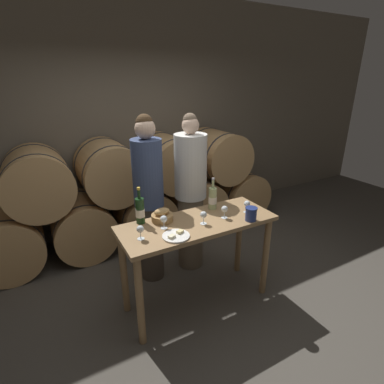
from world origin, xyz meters
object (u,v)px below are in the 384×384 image
at_px(wine_glass_left, 164,220).
at_px(wine_glass_far_right, 247,204).
at_px(tasting_table, 198,236).
at_px(wine_glass_center, 204,215).
at_px(person_right, 191,194).
at_px(wine_glass_right, 225,210).
at_px(person_left, 149,200).
at_px(bread_basket, 162,216).
at_px(cheese_plate, 176,236).
at_px(wine_bottle_white, 213,198).
at_px(wine_bottle_red, 140,211).
at_px(blue_crock, 251,213).
at_px(wine_glass_far_left, 140,230).

bearing_deg(wine_glass_left, wine_glass_far_right, -5.98).
distance_m(tasting_table, wine_glass_center, 0.25).
height_order(person_right, wine_glass_right, person_right).
relative_size(person_left, wine_glass_center, 14.91).
xyz_separation_m(bread_basket, cheese_plate, (-0.02, -0.32, -0.04)).
xyz_separation_m(bread_basket, wine_glass_left, (-0.04, -0.14, 0.04)).
bearing_deg(cheese_plate, wine_glass_far_right, 6.70).
bearing_deg(wine_bottle_white, wine_bottle_red, 176.08).
xyz_separation_m(wine_glass_right, wine_glass_far_right, (0.26, -0.00, 0.00)).
bearing_deg(wine_glass_center, blue_crock, -19.54).
relative_size(tasting_table, person_right, 0.81).
relative_size(cheese_plate, wine_glass_center, 1.89).
distance_m(tasting_table, wine_bottle_red, 0.59).
bearing_deg(wine_bottle_red, wine_bottle_white, -3.92).
relative_size(wine_bottle_red, wine_glass_right, 2.81).
distance_m(tasting_table, wine_glass_far_left, 0.62).
distance_m(tasting_table, wine_glass_right, 0.35).
bearing_deg(wine_glass_far_left, wine_glass_center, -1.68).
distance_m(wine_glass_center, wine_glass_far_right, 0.50).
bearing_deg(wine_bottle_white, wine_glass_center, -135.90).
height_order(wine_bottle_white, wine_glass_right, wine_bottle_white).
height_order(wine_bottle_red, bread_basket, wine_bottle_red).
distance_m(wine_bottle_white, cheese_plate, 0.67).
relative_size(wine_glass_far_left, wine_glass_right, 1.00).
bearing_deg(person_right, bread_basket, -140.62).
relative_size(tasting_table, wine_glass_far_right, 11.96).
bearing_deg(wine_bottle_white, wine_glass_left, -165.85).
distance_m(person_right, bread_basket, 0.70).
distance_m(person_left, wine_glass_right, 0.83).
relative_size(person_right, wine_glass_far_left, 14.76).
bearing_deg(person_left, bread_basket, -95.70).
relative_size(person_left, wine_bottle_red, 5.31).
xyz_separation_m(tasting_table, blue_crock, (0.44, -0.22, 0.23)).
xyz_separation_m(person_left, wine_glass_far_left, (-0.33, -0.66, 0.04)).
relative_size(wine_glass_far_left, wine_glass_far_right, 1.00).
bearing_deg(blue_crock, wine_glass_left, 162.37).
distance_m(bread_basket, cheese_plate, 0.33).
relative_size(person_right, cheese_plate, 7.80).
relative_size(bread_basket, cheese_plate, 0.85).
bearing_deg(wine_glass_right, wine_bottle_red, 158.36).
distance_m(tasting_table, wine_glass_left, 0.41).
distance_m(wine_bottle_red, blue_crock, 1.01).
height_order(tasting_table, wine_glass_far_left, wine_glass_far_left).
bearing_deg(wine_glass_right, wine_bottle_white, 85.53).
distance_m(wine_bottle_white, wine_glass_left, 0.62).
bearing_deg(bread_basket, cheese_plate, -93.18).
relative_size(wine_bottle_white, blue_crock, 2.56).
distance_m(wine_glass_right, wine_glass_far_right, 0.26).
bearing_deg(person_left, wine_glass_far_left, -116.58).
relative_size(blue_crock, bread_basket, 0.64).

